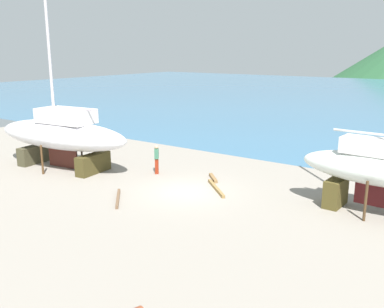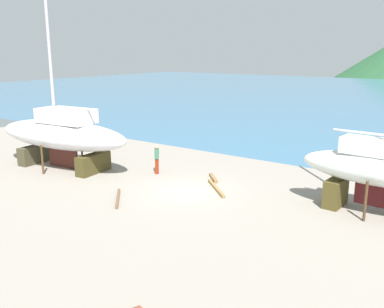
{
  "view_description": "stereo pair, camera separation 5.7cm",
  "coord_description": "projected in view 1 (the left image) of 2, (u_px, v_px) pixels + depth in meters",
  "views": [
    {
      "loc": [
        12.0,
        -16.57,
        7.01
      ],
      "look_at": [
        -0.27,
        0.84,
        1.79
      ],
      "focal_mm": 39.51,
      "sensor_mm": 36.0,
      "label": 1
    },
    {
      "loc": [
        12.04,
        -16.54,
        7.01
      ],
      "look_at": [
        -0.27,
        0.84,
        1.79
      ],
      "focal_mm": 39.51,
      "sensor_mm": 36.0,
      "label": 2
    }
  ],
  "objects": [
    {
      "name": "ground_plane",
      "position": [
        123.0,
        221.0,
        17.86
      ],
      "size": [
        50.58,
        50.58,
        0.0
      ],
      "primitive_type": "plane",
      "color": "gray"
    },
    {
      "name": "worker",
      "position": [
        157.0,
        159.0,
        24.58
      ],
      "size": [
        0.46,
        0.5,
        1.7
      ],
      "rotation": [
        0.0,
        0.0,
        3.8
      ],
      "color": "maroon",
      "rests_on": "ground"
    },
    {
      "name": "timber_short_cross",
      "position": [
        213.0,
        178.0,
        23.62
      ],
      "size": [
        1.18,
        1.21,
        0.16
      ],
      "primitive_type": "cube",
      "rotation": [
        0.0,
        0.0,
        2.34
      ],
      "color": "olive",
      "rests_on": "ground"
    },
    {
      "name": "sailboat_mid_port",
      "position": [
        375.0,
        170.0,
        18.21
      ],
      "size": [
        6.58,
        2.21,
        11.67
      ],
      "rotation": [
        0.0,
        0.0,
        -0.05
      ],
      "color": "#4E3B2A",
      "rests_on": "ground"
    },
    {
      "name": "timber_long_aft",
      "position": [
        216.0,
        188.0,
        21.86
      ],
      "size": [
        2.13,
        1.98,
        0.16
      ],
      "primitive_type": "cube",
      "rotation": [
        0.0,
        0.0,
        2.4
      ],
      "color": "olive",
      "rests_on": "ground"
    },
    {
      "name": "timber_long_fore",
      "position": [
        118.0,
        198.0,
        20.36
      ],
      "size": [
        1.78,
        1.94,
        0.16
      ],
      "primitive_type": "cube",
      "rotation": [
        0.0,
        0.0,
        2.31
      ],
      "color": "brown",
      "rests_on": "ground"
    },
    {
      "name": "sailboat_far_slipway",
      "position": [
        62.0,
        134.0,
        25.51
      ],
      "size": [
        9.91,
        3.99,
        15.19
      ],
      "rotation": [
        0.0,
        0.0,
        3.25
      ],
      "color": "#423E29",
      "rests_on": "ground"
    }
  ]
}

